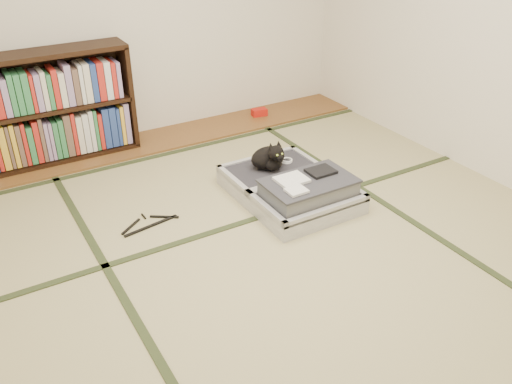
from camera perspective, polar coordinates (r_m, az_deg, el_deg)
floor at (r=3.50m, az=2.23°, el=-6.21°), size 4.50×4.50×0.00m
wood_strip at (r=5.07m, az=-10.08°, el=5.44°), size 4.00×0.50×0.02m
red_item at (r=5.51m, az=0.34°, el=8.40°), size 0.16×0.11×0.07m
room_shell at (r=2.90m, az=2.81°, el=17.91°), size 4.50×4.50×4.50m
tatami_borders at (r=3.85m, az=-1.73°, el=-2.46°), size 4.00×4.50×0.01m
bookcase at (r=4.77m, az=-20.85°, el=8.09°), size 1.34×0.31×0.92m
suitcase at (r=4.00m, az=3.88°, el=0.37°), size 0.72×0.96×0.28m
cat at (r=4.14m, az=1.47°, el=3.64°), size 0.32×0.32×0.26m
cable_coil at (r=4.30m, az=3.24°, el=3.32°), size 0.10×0.10×0.02m
hanger at (r=3.82m, az=-11.16°, el=-3.27°), size 0.42×0.22×0.01m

